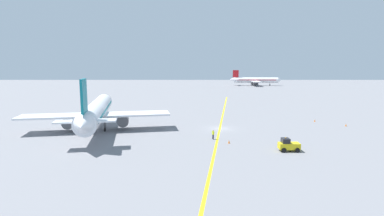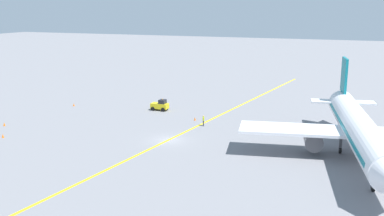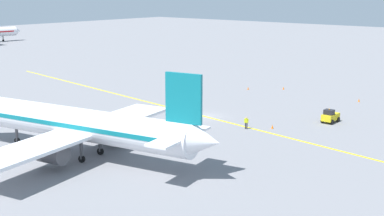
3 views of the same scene
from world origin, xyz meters
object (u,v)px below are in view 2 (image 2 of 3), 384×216
Objects in this scene: baggage_tug_white at (160,105)px; traffic_cone_near_nose at (4,124)px; traffic_cone_by_wingtip at (74,105)px; ground_crew_worker at (203,120)px; traffic_cone_mid_apron at (3,136)px; traffic_cone_far_edge at (195,119)px; airplane_at_gate at (358,129)px.

baggage_tug_white is 5.47× the size of traffic_cone_near_nose.
ground_crew_worker is at bearing 170.60° from traffic_cone_by_wingtip.
traffic_cone_mid_apron is 1.00× the size of traffic_cone_far_edge.
traffic_cone_mid_apron is at bearing 10.55° from airplane_at_gate.
traffic_cone_near_nose is 1.00× the size of traffic_cone_far_edge.
ground_crew_worker is 3.05× the size of traffic_cone_far_edge.
traffic_cone_mid_apron is 28.49m from traffic_cone_far_edge.
ground_crew_worker is (-10.60, 7.09, 0.01)m from baggage_tug_white.
airplane_at_gate is 26.77m from traffic_cone_far_edge.
traffic_cone_mid_apron and traffic_cone_by_wingtip have the same top height.
baggage_tug_white is 16.42m from traffic_cone_by_wingtip.
baggage_tug_white reaches higher than traffic_cone_by_wingtip.
airplane_at_gate is 64.33× the size of traffic_cone_far_edge.
ground_crew_worker is 3.05× the size of traffic_cone_near_nose.
airplane_at_gate is 64.33× the size of traffic_cone_by_wingtip.
baggage_tug_white is at bearing -33.76° from ground_crew_worker.
airplane_at_gate is at bearing -169.45° from traffic_cone_mid_apron.
ground_crew_worker is 3.62m from traffic_cone_far_edge.
traffic_cone_by_wingtip is 24.46m from traffic_cone_far_edge.
ground_crew_worker is at bearing -146.20° from traffic_cone_mid_apron.
ground_crew_worker is 27.17m from traffic_cone_by_wingtip.
traffic_cone_near_nose is (50.55, 3.61, -3.43)m from airplane_at_gate.
traffic_cone_mid_apron is (46.09, 8.58, -3.43)m from airplane_at_gate.
baggage_tug_white is 12.75m from ground_crew_worker.
traffic_cone_near_nose is (17.78, 18.13, -0.63)m from baggage_tug_white.
baggage_tug_white reaches higher than traffic_cone_near_nose.
baggage_tug_white is 25.40m from traffic_cone_near_nose.
traffic_cone_far_edge is at bearing -22.31° from airplane_at_gate.
airplane_at_gate is 35.95m from baggage_tug_white.
airplane_at_gate reaches higher than baggage_tug_white.
baggage_tug_white is at bearing -23.90° from airplane_at_gate.
traffic_cone_near_nose is 6.68m from traffic_cone_mid_apron.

